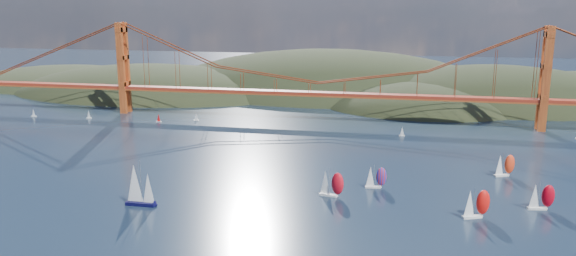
% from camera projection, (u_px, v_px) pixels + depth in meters
% --- Properties ---
extents(ground, '(1200.00, 1200.00, 0.00)m').
position_uv_depth(ground, '(215.00, 255.00, 151.73)').
color(ground, black).
rests_on(ground, ground).
extents(headlands, '(725.00, 225.00, 96.00)m').
position_uv_depth(headlands, '(399.00, 113.00, 411.21)').
color(headlands, black).
rests_on(headlands, ground).
extents(bridge, '(552.00, 12.00, 55.00)m').
position_uv_depth(bridge, '(315.00, 65.00, 316.87)').
color(bridge, maroon).
rests_on(bridge, ground).
extents(sloop_navy, '(10.09, 5.70, 15.71)m').
position_uv_depth(sloop_navy, '(139.00, 186.00, 187.51)').
color(sloop_navy, black).
rests_on(sloop_navy, ground).
extents(racer_0, '(9.09, 4.86, 10.19)m').
position_uv_depth(racer_0, '(331.00, 183.00, 196.63)').
color(racer_0, white).
rests_on(racer_0, ground).
extents(racer_1, '(9.21, 6.34, 10.31)m').
position_uv_depth(racer_1, '(476.00, 203.00, 176.97)').
color(racer_1, white).
rests_on(racer_1, ground).
extents(racer_2, '(8.63, 4.41, 9.69)m').
position_uv_depth(racer_2, '(541.00, 196.00, 184.11)').
color(racer_2, silver).
rests_on(racer_2, ground).
extents(racer_3, '(8.63, 6.17, 9.69)m').
position_uv_depth(racer_3, '(504.00, 165.00, 219.70)').
color(racer_3, silver).
rests_on(racer_3, ground).
extents(racer_rwb, '(7.94, 3.78, 8.95)m').
position_uv_depth(racer_rwb, '(376.00, 177.00, 205.70)').
color(racer_rwb, silver).
rests_on(racer_rwb, ground).
extents(distant_boat_0, '(3.00, 2.00, 4.70)m').
position_uv_depth(distant_boat_0, '(33.00, 113.00, 334.54)').
color(distant_boat_0, silver).
rests_on(distant_boat_0, ground).
extents(distant_boat_1, '(3.00, 2.00, 4.70)m').
position_uv_depth(distant_boat_1, '(89.00, 114.00, 329.31)').
color(distant_boat_1, silver).
rests_on(distant_boat_1, ground).
extents(distant_boat_2, '(3.00, 2.00, 4.70)m').
position_uv_depth(distant_boat_2, '(159.00, 118.00, 319.28)').
color(distant_boat_2, silver).
rests_on(distant_boat_2, ground).
extents(distant_boat_3, '(3.00, 2.00, 4.70)m').
position_uv_depth(distant_boat_3, '(196.00, 117.00, 322.91)').
color(distant_boat_3, silver).
rests_on(distant_boat_3, ground).
extents(distant_boat_8, '(3.00, 2.00, 4.70)m').
position_uv_depth(distant_boat_8, '(402.00, 131.00, 285.90)').
color(distant_boat_8, silver).
rests_on(distant_boat_8, ground).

